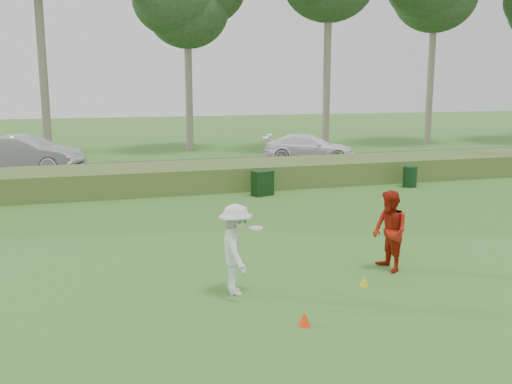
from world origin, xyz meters
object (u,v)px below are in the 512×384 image
object	(u,v)px
player_red	(390,231)
cone_orange	(304,319)
trash_bin	(410,177)
car_right	(309,148)
player_white	(236,250)
utility_cabinet	(263,183)
car_mid	(26,154)
cone_yellow	(364,281)

from	to	relation	value
player_red	cone_orange	xyz separation A→B (m)	(-2.82, -2.18, -0.76)
trash_bin	car_right	size ratio (longest dim) A/B	0.17
player_white	car_right	xyz separation A→B (m)	(8.40, 17.04, -0.15)
cone_orange	utility_cabinet	bearing A→B (deg)	76.17
utility_cabinet	car_mid	distance (m)	11.92
player_white	cone_orange	world-z (taller)	player_white
player_red	car_right	size ratio (longest dim) A/B	0.38
cone_orange	car_right	distance (m)	20.34
player_white	player_red	world-z (taller)	player_white
utility_cabinet	trash_bin	bearing A→B (deg)	-16.98
utility_cabinet	car_mid	size ratio (longest dim) A/B	0.18
trash_bin	car_mid	bearing A→B (deg)	150.90
player_white	cone_orange	xyz separation A→B (m)	(0.71, -1.78, -0.76)
car_mid	car_right	size ratio (longest dim) A/B	1.06
player_white	trash_bin	xyz separation A→B (m)	(9.47, 9.19, -0.48)
player_red	car_right	distance (m)	17.34
trash_bin	utility_cabinet	bearing A→B (deg)	179.88
car_mid	trash_bin	bearing A→B (deg)	-96.52
cone_orange	trash_bin	distance (m)	14.04
player_red	car_mid	bearing A→B (deg)	-154.74
player_white	car_mid	xyz separation A→B (m)	(-5.24, 17.38, -0.01)
cone_orange	trash_bin	xyz separation A→B (m)	(8.76, 10.97, 0.28)
player_red	trash_bin	xyz separation A→B (m)	(5.94, 8.80, -0.47)
cone_yellow	player_white	bearing A→B (deg)	172.31
cone_yellow	trash_bin	bearing A→B (deg)	54.11
player_white	utility_cabinet	bearing A→B (deg)	-16.14
cone_yellow	car_mid	bearing A→B (deg)	113.78
player_red	cone_yellow	bearing A→B (deg)	-54.51
player_white	car_mid	size ratio (longest dim) A/B	0.36
player_red	car_mid	world-z (taller)	player_red
cone_orange	car_mid	distance (m)	20.08
car_right	utility_cabinet	bearing A→B (deg)	172.49
player_white	cone_yellow	size ratio (longest dim) A/B	8.46
player_white	cone_orange	size ratio (longest dim) A/B	7.16
player_red	trash_bin	distance (m)	10.62
cone_orange	car_mid	world-z (taller)	car_mid
player_red	car_right	xyz separation A→B (m)	(4.86, 16.64, -0.15)
car_right	cone_yellow	bearing A→B (deg)	-173.60
car_mid	cone_orange	bearing A→B (deg)	-140.16
trash_bin	car_right	bearing A→B (deg)	97.81
cone_yellow	car_right	world-z (taller)	car_right
cone_yellow	utility_cabinet	xyz separation A→B (m)	(0.85, 9.55, 0.35)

